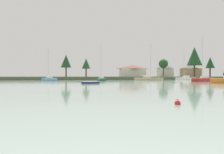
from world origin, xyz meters
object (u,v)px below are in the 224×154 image
object	(u,v)px
sailboat_sand	(148,79)
dinghy_navy	(91,83)
mooring_buoy_red	(178,103)
sailboat_white	(185,79)
mooring_buoy_green	(174,83)
sailboat_red	(204,80)
sailboat_skyblue	(49,80)
sailboat_green	(101,80)

from	to	relation	value
sailboat_sand	dinghy_navy	xyz separation A→B (m)	(-22.48, -29.08, -0.15)
sailboat_sand	mooring_buoy_red	xyz separation A→B (m)	(-20.94, -63.49, -0.23)
sailboat_white	mooring_buoy_green	world-z (taller)	sailboat_white
sailboat_red	sailboat_skyblue	distance (m)	44.29
sailboat_green	mooring_buoy_green	xyz separation A→B (m)	(12.30, -24.92, -0.20)
sailboat_skyblue	mooring_buoy_green	size ratio (longest dim) A/B	26.79
sailboat_white	mooring_buoy_green	distance (m)	40.17
sailboat_red	mooring_buoy_red	distance (m)	53.56
dinghy_navy	mooring_buoy_red	distance (m)	34.44
sailboat_skyblue	mooring_buoy_red	xyz separation A→B (m)	(11.80, -59.80, -0.17)
mooring_buoy_green	sailboat_sand	bearing A→B (deg)	81.02
sailboat_red	mooring_buoy_red	xyz separation A→B (m)	(-29.78, -44.52, -0.22)
sailboat_white	sailboat_sand	size ratio (longest dim) A/B	0.99
sailboat_green	sailboat_white	size ratio (longest dim) A/B	0.95
sailboat_sand	mooring_buoy_red	world-z (taller)	sailboat_sand
sailboat_green	sailboat_red	world-z (taller)	sailboat_red
sailboat_red	sailboat_sand	size ratio (longest dim) A/B	0.99
sailboat_sand	mooring_buoy_green	world-z (taller)	sailboat_sand
dinghy_navy	sailboat_green	bearing A→B (deg)	77.40
sailboat_red	sailboat_white	bearing A→B (deg)	72.46
sailboat_green	sailboat_sand	bearing A→B (deg)	13.41
sailboat_red	sailboat_green	bearing A→B (deg)	149.84
sailboat_white	mooring_buoy_red	world-z (taller)	sailboat_white
dinghy_navy	sailboat_sand	bearing A→B (deg)	52.30
sailboat_green	sailboat_skyblue	distance (m)	15.86
mooring_buoy_green	sailboat_red	bearing A→B (deg)	36.64
sailboat_green	sailboat_white	xyz separation A→B (m)	(33.38, 9.28, 0.00)
sailboat_red	sailboat_skyblue	world-z (taller)	sailboat_red
sailboat_sand	mooring_buoy_red	distance (m)	66.85
sailboat_green	mooring_buoy_red	xyz separation A→B (m)	(-4.06, -59.46, -0.20)
sailboat_sand	mooring_buoy_green	size ratio (longest dim) A/B	33.05
sailboat_green	sailboat_red	distance (m)	29.74
sailboat_skyblue	dinghy_navy	xyz separation A→B (m)	(10.25, -25.39, -0.10)
sailboat_green	sailboat_skyblue	world-z (taller)	sailboat_green
sailboat_green	mooring_buoy_green	world-z (taller)	sailboat_green
sailboat_sand	dinghy_navy	distance (m)	36.76
sailboat_green	dinghy_navy	world-z (taller)	sailboat_green
sailboat_white	dinghy_navy	distance (m)	51.95
sailboat_sand	dinghy_navy	size ratio (longest dim) A/B	3.36
mooring_buoy_red	sailboat_white	bearing A→B (deg)	61.43
sailboat_skyblue	mooring_buoy_red	distance (m)	60.95
mooring_buoy_red	mooring_buoy_green	world-z (taller)	mooring_buoy_green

